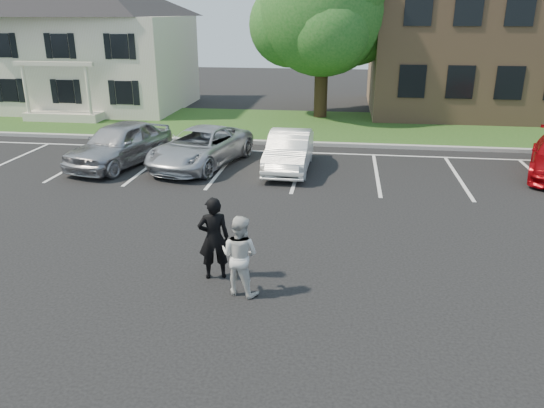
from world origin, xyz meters
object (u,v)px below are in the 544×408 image
at_px(car_silver_west, 120,144).
at_px(man_black_suit, 214,238).
at_px(car_white_sedan, 289,151).
at_px(house, 95,41).
at_px(car_silver_minivan, 201,147).
at_px(tree, 325,14).
at_px(man_white_shirt, 240,255).

bearing_deg(car_silver_west, man_black_suit, -40.58).
distance_m(man_black_suit, car_white_sedan, 8.57).
bearing_deg(man_black_suit, house, -77.63).
xyz_separation_m(car_silver_west, car_white_sedan, (6.31, 0.24, -0.12)).
distance_m(house, car_white_sedan, 17.57).
xyz_separation_m(house, car_silver_west, (6.32, -12.04, -3.02)).
distance_m(car_silver_west, car_silver_minivan, 3.01).
bearing_deg(man_black_suit, tree, -112.25).
bearing_deg(man_black_suit, car_silver_west, -73.96).
height_order(house, man_white_shirt, house).
distance_m(man_white_shirt, car_white_sedan, 9.13).
height_order(tree, man_black_suit, tree).
distance_m(tree, car_silver_west, 13.48).
relative_size(tree, man_black_suit, 4.80).
distance_m(man_black_suit, car_silver_west, 10.02).
xyz_separation_m(house, car_silver_minivan, (9.32, -11.71, -3.13)).
height_order(car_silver_minivan, car_white_sedan, car_silver_minivan).
xyz_separation_m(man_white_shirt, car_silver_minivan, (-3.30, 9.22, -0.14)).
bearing_deg(man_white_shirt, tree, -74.51).
height_order(man_black_suit, car_white_sedan, man_black_suit).
relative_size(car_silver_west, car_white_sedan, 1.13).
bearing_deg(house, car_white_sedan, -43.04).
xyz_separation_m(car_silver_minivan, car_white_sedan, (3.32, -0.09, -0.01)).
distance_m(car_silver_west, car_white_sedan, 6.32).
bearing_deg(man_black_suit, car_silver_minivan, -91.12).
bearing_deg(man_black_suit, man_white_shirt, 120.63).
relative_size(house, car_white_sedan, 2.45).
bearing_deg(man_white_shirt, house, -41.34).
bearing_deg(car_silver_minivan, car_white_sedan, 13.20).
xyz_separation_m(man_white_shirt, car_silver_west, (-6.29, 8.89, -0.03)).
distance_m(car_silver_minivan, car_white_sedan, 3.32).
height_order(car_silver_west, car_white_sedan, car_silver_west).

